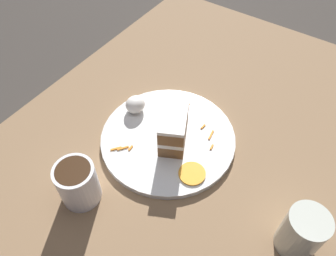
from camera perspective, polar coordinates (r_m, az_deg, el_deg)
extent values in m
plane|color=#38332D|center=(0.77, 1.40, -6.15)|extent=(6.00, 6.00, 0.00)
cube|color=#846647|center=(0.75, 1.43, -5.35)|extent=(1.22, 0.80, 0.04)
cylinder|color=white|center=(0.76, 0.00, -1.76)|extent=(0.31, 0.31, 0.01)
cube|color=brown|center=(0.73, 0.98, -0.97)|extent=(0.13, 0.10, 0.03)
cube|color=white|center=(0.72, 1.00, 0.12)|extent=(0.13, 0.10, 0.01)
cube|color=brown|center=(0.70, 1.03, 1.25)|extent=(0.13, 0.10, 0.03)
cube|color=white|center=(0.69, 1.05, 2.37)|extent=(0.13, 0.10, 0.01)
ellipsoid|color=white|center=(0.79, -5.71, 4.11)|extent=(0.05, 0.05, 0.04)
cylinder|color=orange|center=(0.69, 4.21, -7.91)|extent=(0.06, 0.06, 0.00)
cube|color=orange|center=(0.73, -7.84, -3.50)|extent=(0.02, 0.02, 0.00)
cube|color=orange|center=(0.77, 6.13, 0.25)|extent=(0.02, 0.01, 0.00)
cube|color=orange|center=(0.82, 3.37, 4.64)|extent=(0.02, 0.02, 0.00)
cube|color=orange|center=(0.74, 7.61, -3.30)|extent=(0.01, 0.01, 0.00)
cube|color=orange|center=(0.74, -9.02, -3.57)|extent=(0.02, 0.02, 0.00)
cube|color=orange|center=(0.76, 7.51, -1.20)|extent=(0.03, 0.01, 0.00)
cube|color=orange|center=(0.79, 0.47, 2.54)|extent=(0.01, 0.01, 0.00)
cube|color=orange|center=(0.73, -6.53, -3.48)|extent=(0.01, 0.00, 0.00)
cylinder|color=beige|center=(0.64, 22.26, -16.48)|extent=(0.07, 0.07, 0.10)
cylinder|color=silver|center=(0.67, 21.39, -17.65)|extent=(0.06, 0.06, 0.04)
cylinder|color=white|center=(0.66, -15.41, -9.31)|extent=(0.08, 0.08, 0.09)
cylinder|color=#382314|center=(0.63, -16.17, -7.44)|extent=(0.07, 0.07, 0.01)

